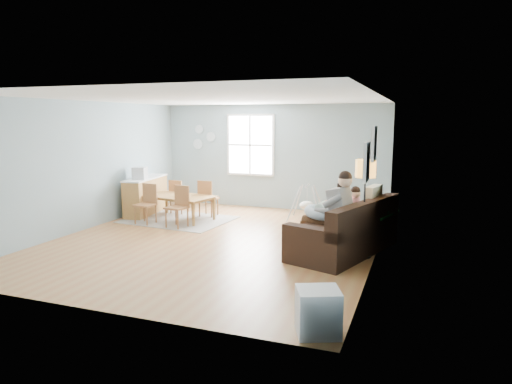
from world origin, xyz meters
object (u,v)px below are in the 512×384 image
at_px(toddler, 350,206).
at_px(storage_cube, 317,312).
at_px(chair_sw, 147,201).
at_px(chair_nw, 178,195).
at_px(counter, 146,195).
at_px(sofa, 347,234).
at_px(chair_ne, 207,196).
at_px(monitor, 140,173).
at_px(father, 331,210).
at_px(chair_se, 179,204).
at_px(baby_swing, 307,205).
at_px(floor_lamp, 365,177).
at_px(dining_table, 178,208).

bearing_deg(toddler, storage_cube, -86.83).
relative_size(chair_sw, chair_nw, 1.05).
distance_m(chair_sw, counter, 1.08).
bearing_deg(storage_cube, sofa, 93.18).
distance_m(sofa, chair_ne, 4.09).
xyz_separation_m(counter, monitor, (0.05, -0.31, 0.59)).
distance_m(father, toddler, 0.57).
distance_m(father, chair_ne, 4.02).
bearing_deg(chair_nw, toddler, -20.98).
distance_m(chair_se, chair_nw, 1.44).
distance_m(father, counter, 5.35).
distance_m(sofa, baby_swing, 2.65).
bearing_deg(chair_sw, toddler, -6.90).
xyz_separation_m(toddler, chair_nw, (-4.47, 1.71, -0.32)).
relative_size(floor_lamp, counter, 0.99).
relative_size(sofa, monitor, 7.02).
height_order(chair_nw, chair_ne, chair_ne).
bearing_deg(dining_table, baby_swing, 30.76).
height_order(father, storage_cube, father).
bearing_deg(father, chair_ne, 147.65).
height_order(dining_table, chair_nw, chair_nw).
bearing_deg(chair_ne, counter, -173.13).
bearing_deg(chair_nw, storage_cube, -47.85).
bearing_deg(dining_table, toddler, -3.26).
bearing_deg(chair_ne, dining_table, -131.68).
bearing_deg(chair_ne, chair_nw, 174.42).
distance_m(sofa, toddler, 0.52).
height_order(chair_sw, chair_se, chair_se).
xyz_separation_m(counter, baby_swing, (3.92, 0.63, -0.09)).
distance_m(chair_nw, baby_swing, 3.21).
bearing_deg(toddler, dining_table, 165.09).
height_order(father, floor_lamp, floor_lamp).
height_order(chair_ne, baby_swing, chair_ne).
xyz_separation_m(chair_nw, counter, (-0.74, -0.27, -0.01)).
xyz_separation_m(sofa, baby_swing, (-1.29, 2.31, 0.03)).
relative_size(floor_lamp, chair_ne, 1.87).
xyz_separation_m(floor_lamp, chair_nw, (-4.76, 2.08, -0.90)).
height_order(chair_se, chair_nw, chair_se).
bearing_deg(baby_swing, monitor, -166.40).
bearing_deg(baby_swing, chair_sw, -155.31).
height_order(floor_lamp, chair_ne, floor_lamp).
bearing_deg(chair_nw, counter, -159.67).
bearing_deg(toddler, father, -114.63).
relative_size(toddler, baby_swing, 1.04).
relative_size(sofa, toddler, 2.83).
bearing_deg(counter, chair_sw, -54.83).
relative_size(counter, monitor, 4.62).
xyz_separation_m(chair_ne, baby_swing, (2.34, 0.44, -0.13)).
relative_size(toddler, counter, 0.54).
xyz_separation_m(toddler, chair_se, (-3.73, 0.48, -0.28)).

